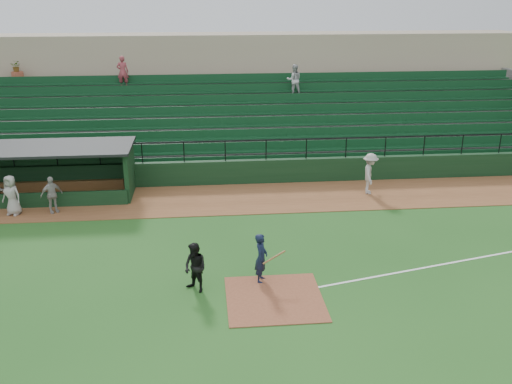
{
  "coord_description": "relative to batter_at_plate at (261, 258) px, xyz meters",
  "views": [
    {
      "loc": [
        -2.07,
        -16.32,
        9.12
      ],
      "look_at": [
        0.0,
        5.0,
        1.4
      ],
      "focal_mm": 39.62,
      "sensor_mm": 36.0,
      "label": 1
    }
  ],
  "objects": [
    {
      "name": "batter_at_plate",
      "position": [
        0.0,
        0.0,
        0.0
      ],
      "size": [
        1.08,
        0.72,
        1.69
      ],
      "color": "black",
      "rests_on": "ground"
    },
    {
      "name": "foul_line",
      "position": [
        8.29,
        1.02,
        -0.84
      ],
      "size": [
        17.49,
        4.44,
        0.01
      ],
      "primitive_type": "cube",
      "rotation": [
        0.0,
        0.0,
        0.24
      ],
      "color": "white",
      "rests_on": "ground"
    },
    {
      "name": "runner",
      "position": [
        5.96,
        7.95,
        0.15
      ],
      "size": [
        1.02,
        1.39,
        1.93
      ],
      "primitive_type": "imported",
      "rotation": [
        0.0,
        0.0,
        1.31
      ],
      "color": "#AAA69F",
      "rests_on": "warning_track"
    },
    {
      "name": "dugout_player_a",
      "position": [
        -8.29,
        6.87,
        -0.01
      ],
      "size": [
        1.0,
        0.86,
        1.61
      ],
      "primitive_type": "imported",
      "rotation": [
        0.0,
        0.0,
        0.6
      ],
      "color": "#A29D98",
      "rests_on": "warning_track"
    },
    {
      "name": "dugout_player_b",
      "position": [
        -9.92,
        6.79,
        0.05
      ],
      "size": [
        0.99,
        0.82,
        1.74
      ],
      "primitive_type": "imported",
      "rotation": [
        0.0,
        0.0,
        -0.36
      ],
      "color": "#A19D97",
      "rests_on": "warning_track"
    },
    {
      "name": "warning_track",
      "position": [
        0.29,
        7.82,
        -0.83
      ],
      "size": [
        40.0,
        4.0,
        0.03
      ],
      "primitive_type": "cube",
      "color": "brown",
      "rests_on": "ground"
    },
    {
      "name": "home_plate_dirt",
      "position": [
        0.29,
        -1.18,
        -0.83
      ],
      "size": [
        3.0,
        3.0,
        0.03
      ],
      "primitive_type": "cube",
      "color": "brown",
      "rests_on": "ground"
    },
    {
      "name": "ground",
      "position": [
        0.29,
        -0.18,
        -0.85
      ],
      "size": [
        90.0,
        90.0,
        0.0
      ],
      "primitive_type": "plane",
      "color": "#1F501A",
      "rests_on": "ground"
    },
    {
      "name": "stadium_structure",
      "position": [
        0.29,
        16.27,
        1.46
      ],
      "size": [
        38.0,
        13.08,
        6.4
      ],
      "color": "black",
      "rests_on": "ground"
    },
    {
      "name": "dugout",
      "position": [
        -9.46,
        9.37,
        0.48
      ],
      "size": [
        8.9,
        3.2,
        2.42
      ],
      "color": "black",
      "rests_on": "ground"
    },
    {
      "name": "umpire",
      "position": [
        -2.14,
        -0.43,
        -0.03
      ],
      "size": [
        1.01,
        1.0,
        1.64
      ],
      "primitive_type": "imported",
      "rotation": [
        0.0,
        0.0,
        -0.76
      ],
      "color": "black",
      "rests_on": "ground"
    }
  ]
}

